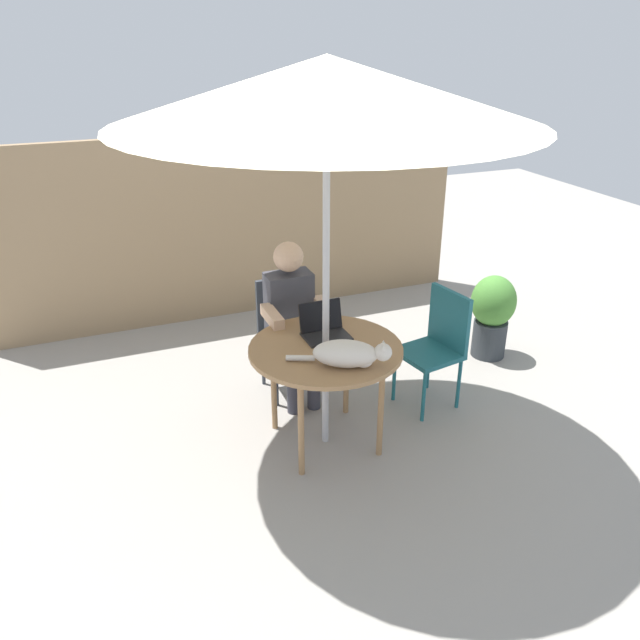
{
  "coord_description": "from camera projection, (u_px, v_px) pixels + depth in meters",
  "views": [
    {
      "loc": [
        -1.4,
        -3.41,
        2.65
      ],
      "look_at": [
        0.0,
        0.1,
        0.88
      ],
      "focal_mm": 35.92,
      "sensor_mm": 36.0,
      "label": 1
    }
  ],
  "objects": [
    {
      "name": "patio_table",
      "position": [
        326.0,
        355.0,
        4.18
      ],
      "size": [
        1.01,
        1.01,
        0.73
      ],
      "color": "#9E754C",
      "rests_on": "ground"
    },
    {
      "name": "chair_occupied",
      "position": [
        286.0,
        326.0,
        4.92
      ],
      "size": [
        0.4,
        0.4,
        0.89
      ],
      "color": "#33383F",
      "rests_on": "ground"
    },
    {
      "name": "cat",
      "position": [
        350.0,
        354.0,
        3.89
      ],
      "size": [
        0.58,
        0.38,
        0.17
      ],
      "color": "silver",
      "rests_on": "patio_table"
    },
    {
      "name": "patio_umbrella",
      "position": [
        327.0,
        90.0,
        3.48
      ],
      "size": [
        2.44,
        2.44,
        2.49
      ],
      "color": "#B7B7BC",
      "rests_on": "ground"
    },
    {
      "name": "potted_plant_near_fence",
      "position": [
        492.0,
        312.0,
        5.44
      ],
      "size": [
        0.38,
        0.38,
        0.73
      ],
      "color": "#33383D",
      "rests_on": "ground"
    },
    {
      "name": "person_seated",
      "position": [
        292.0,
        314.0,
        4.72
      ],
      "size": [
        0.48,
        0.48,
        1.23
      ],
      "color": "#3F3F47",
      "rests_on": "ground"
    },
    {
      "name": "chair_empty",
      "position": [
        438.0,
        340.0,
        4.71
      ],
      "size": [
        0.47,
        0.47,
        0.89
      ],
      "color": "#1E606B",
      "rests_on": "ground"
    },
    {
      "name": "fence_back",
      "position": [
        232.0,
        227.0,
        6.07
      ],
      "size": [
        4.63,
        0.08,
        1.76
      ],
      "primitive_type": "cube",
      "color": "#937756",
      "rests_on": "ground"
    },
    {
      "name": "ground_plane",
      "position": [
        325.0,
        440.0,
        4.46
      ],
      "size": [
        14.0,
        14.0,
        0.0
      ],
      "primitive_type": "plane",
      "color": "gray"
    },
    {
      "name": "laptop",
      "position": [
        323.0,
        326.0,
        4.29
      ],
      "size": [
        0.3,
        0.25,
        0.21
      ],
      "color": "black",
      "rests_on": "patio_table"
    }
  ]
}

